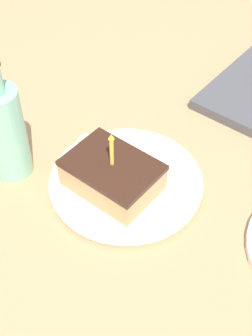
{
  "coord_description": "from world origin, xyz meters",
  "views": [
    {
      "loc": [
        0.42,
        0.34,
        0.58
      ],
      "look_at": [
        0.02,
        0.02,
        0.04
      ],
      "focal_mm": 50.0,
      "sensor_mm": 36.0,
      "label": 1
    }
  ],
  "objects_px": {
    "cake_slice": "(112,175)",
    "fork": "(109,158)",
    "plate": "(126,182)",
    "bottle": "(5,130)"
  },
  "relations": [
    {
      "from": "plate",
      "to": "bottle",
      "type": "height_order",
      "value": "bottle"
    },
    {
      "from": "plate",
      "to": "cake_slice",
      "type": "xyz_separation_m",
      "value": [
        0.03,
        -0.01,
        0.03
      ]
    },
    {
      "from": "cake_slice",
      "to": "fork",
      "type": "xyz_separation_m",
      "value": [
        -0.04,
        -0.04,
        -0.02
      ]
    },
    {
      "from": "plate",
      "to": "fork",
      "type": "distance_m",
      "value": 0.05
    },
    {
      "from": "cake_slice",
      "to": "bottle",
      "type": "xyz_separation_m",
      "value": [
        0.07,
        -0.17,
        0.05
      ]
    },
    {
      "from": "plate",
      "to": "bottle",
      "type": "bearing_deg",
      "value": -62.46
    },
    {
      "from": "plate",
      "to": "cake_slice",
      "type": "height_order",
      "value": "cake_slice"
    },
    {
      "from": "bottle",
      "to": "fork",
      "type": "bearing_deg",
      "value": 131.32
    },
    {
      "from": "fork",
      "to": "bottle",
      "type": "bearing_deg",
      "value": -48.68
    },
    {
      "from": "fork",
      "to": "bottle",
      "type": "height_order",
      "value": "bottle"
    }
  ]
}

